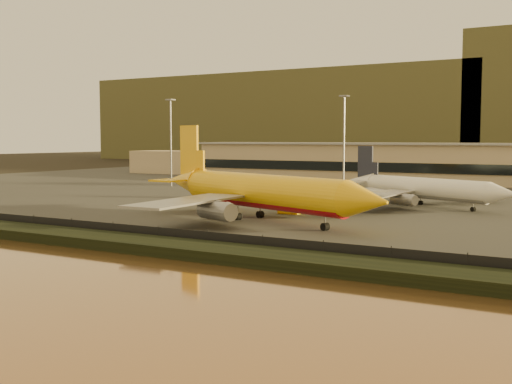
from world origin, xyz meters
TOP-DOWN VIEW (x-y plane):
  - ground at (0.00, 0.00)m, footprint 900.00×900.00m
  - embankment at (0.00, -17.00)m, footprint 320.00×7.00m
  - tarmac at (0.00, 95.00)m, footprint 320.00×220.00m
  - perimeter_fence at (0.00, -13.00)m, footprint 300.00×0.05m
  - terminal_building at (-14.52, 125.55)m, footprint 202.00×25.00m
  - apron_light_masts at (15.00, 75.00)m, footprint 152.20×12.20m
  - distant_hills at (-20.74, 340.00)m, footprint 470.00×160.00m
  - dhl_cargo_jet at (1.74, 14.65)m, footprint 53.44×50.69m
  - white_narrowbody_jet at (19.38, 51.85)m, footprint 40.52×38.31m
  - gse_vehicle_yellow at (1.49, 26.13)m, footprint 4.13×1.89m
  - gse_vehicle_white at (-19.50, 33.36)m, footprint 3.64×1.97m

SIDE VIEW (x-z plane):
  - ground at x=0.00m, z-range 0.00..0.00m
  - tarmac at x=0.00m, z-range 0.00..0.20m
  - embankment at x=0.00m, z-range 0.00..1.40m
  - gse_vehicle_white at x=-19.50m, z-range 0.20..1.76m
  - gse_vehicle_yellow at x=1.49m, z-range 0.20..2.05m
  - perimeter_fence at x=0.00m, z-range 0.20..2.40m
  - white_narrowbody_jet at x=19.38m, z-range -2.28..10.02m
  - dhl_cargo_jet at x=1.74m, z-range -3.13..13.39m
  - terminal_building at x=-14.52m, z-range -0.05..12.55m
  - apron_light_masts at x=15.00m, z-range 3.00..28.40m
  - distant_hills at x=-20.74m, z-range -3.61..66.39m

